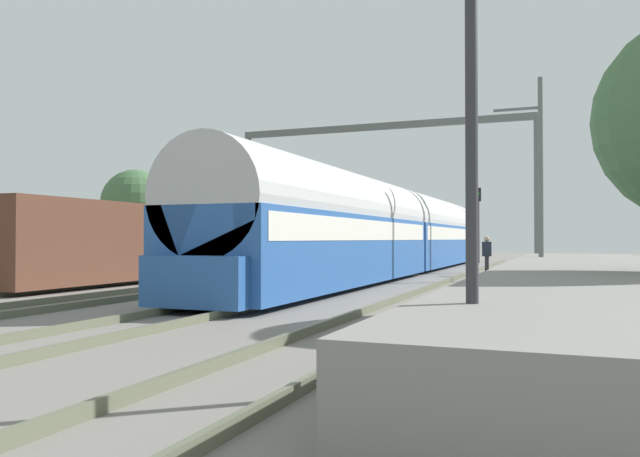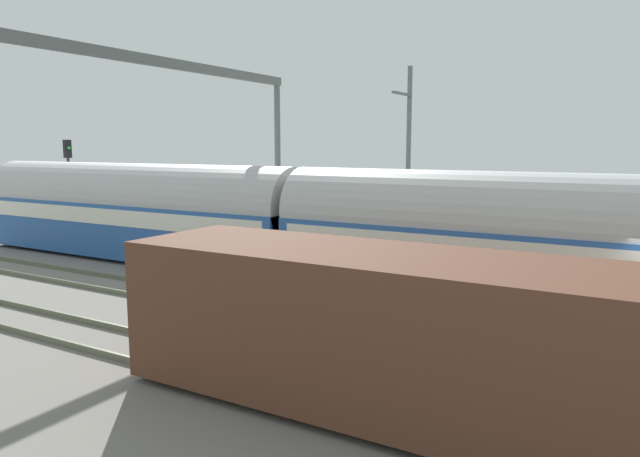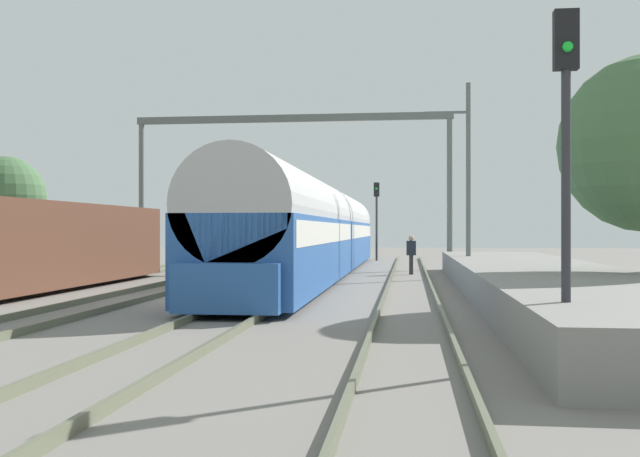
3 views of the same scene
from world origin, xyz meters
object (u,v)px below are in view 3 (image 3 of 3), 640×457
at_px(freight_car, 55,245).
at_px(catenary_gantry, 292,153).
at_px(railway_signal_near, 566,138).
at_px(passenger_train, 318,230).
at_px(railway_signal_far, 377,210).
at_px(person_crossing, 411,251).

relative_size(freight_car, catenary_gantry, 0.80).
bearing_deg(freight_car, railway_signal_near, -40.56).
distance_m(passenger_train, railway_signal_far, 15.02).
distance_m(passenger_train, catenary_gantry, 6.62).
bearing_deg(catenary_gantry, freight_car, -114.15).
bearing_deg(catenary_gantry, person_crossing, -35.85).
height_order(railway_signal_near, railway_signal_far, railway_signal_near).
bearing_deg(passenger_train, railway_signal_near, -73.00).
distance_m(railway_signal_far, catenary_gantry, 10.98).
height_order(passenger_train, railway_signal_far, railway_signal_far).
bearing_deg(freight_car, railway_signal_far, 66.95).
height_order(person_crossing, railway_signal_far, railway_signal_far).
distance_m(passenger_train, railway_signal_near, 21.58).
distance_m(passenger_train, person_crossing, 4.21).
bearing_deg(person_crossing, passenger_train, -177.56).
xyz_separation_m(freight_car, railway_signal_far, (9.88, 23.23, 1.73)).
xyz_separation_m(person_crossing, catenary_gantry, (-6.06, 4.37, 4.87)).
distance_m(railway_signal_near, railway_signal_far, 35.71).
height_order(person_crossing, railway_signal_near, railway_signal_near).
distance_m(person_crossing, railway_signal_near, 21.40).
bearing_deg(person_crossing, railway_signal_near, -89.52).
bearing_deg(freight_car, catenary_gantry, 65.85).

